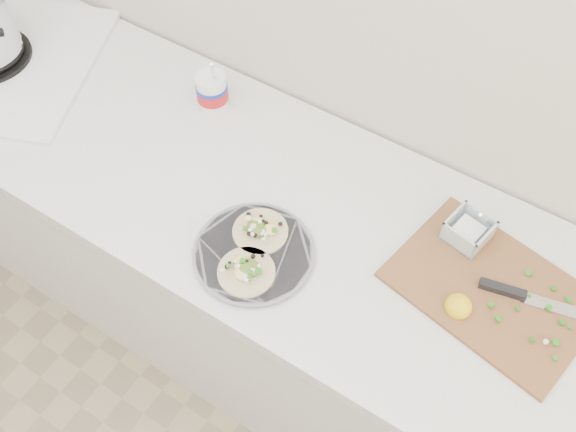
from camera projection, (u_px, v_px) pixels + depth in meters
The scene contains 4 objects.
counter at pixel (236, 260), 2.00m from camera, with size 2.44×0.66×0.90m.
taco_plate at pixel (253, 251), 1.47m from camera, with size 0.28×0.28×0.04m.
tub at pixel (212, 88), 1.71m from camera, with size 0.09×0.09×0.19m.
cutboard at pixel (493, 283), 1.42m from camera, with size 0.48×0.37×0.07m.
Camera 1 is at (0.69, 0.64, 2.16)m, focal length 40.00 mm.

